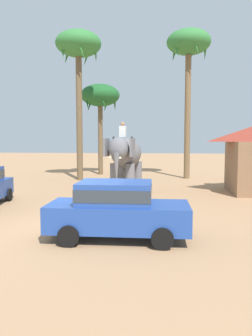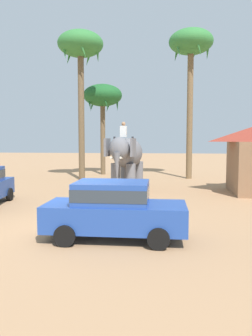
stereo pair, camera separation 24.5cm
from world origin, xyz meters
name	(u,v)px [view 2 (the right image)]	position (x,y,z in m)	size (l,w,h in m)	color
ground_plane	(78,230)	(0.00, 0.00, 0.00)	(120.00, 120.00, 0.00)	tan
car_sedan_foreground	(114,208)	(1.31, -0.83, 0.93)	(4.10, 1.88, 1.70)	#23479E
elephant_with_mahout	(126,156)	(0.66, 8.47, 1.99)	(2.12, 3.99, 3.88)	slate
palm_tree_behind_elephant	(191,48)	(4.67, 14.81, 9.50)	(3.20, 3.20, 10.87)	brown
palm_tree_near_hut	(81,50)	(-3.09, 13.13, 9.16)	(3.20, 3.20, 10.50)	brown
palm_tree_left_of_road	(103,98)	(-2.25, 17.07, 6.35)	(3.20, 3.20, 7.44)	brown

